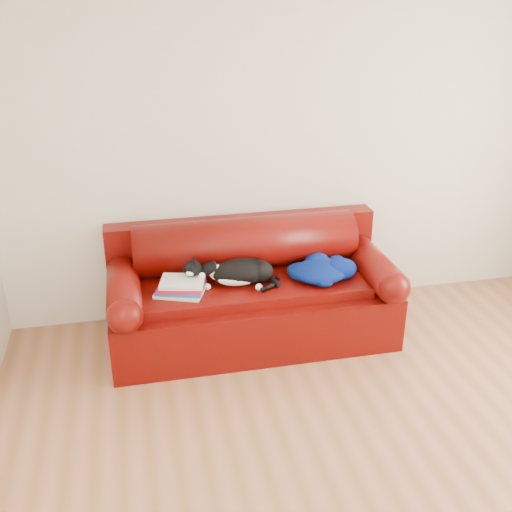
{
  "coord_description": "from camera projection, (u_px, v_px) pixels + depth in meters",
  "views": [
    {
      "loc": [
        -1.23,
        -2.4,
        2.48
      ],
      "look_at": [
        -0.41,
        1.35,
        0.75
      ],
      "focal_mm": 42.0,
      "sensor_mm": 36.0,
      "label": 1
    }
  ],
  "objects": [
    {
      "name": "ground",
      "position": [
        378.0,
        465.0,
        3.39
      ],
      "size": [
        4.5,
        4.5,
        0.0
      ],
      "primitive_type": "plane",
      "color": "brown",
      "rests_on": "ground"
    },
    {
      "name": "sofa_back",
      "position": [
        245.0,
        260.0,
        4.64
      ],
      "size": [
        2.1,
        1.01,
        0.88
      ],
      "color": "#3F0402",
      "rests_on": "ground"
    },
    {
      "name": "sofa_base",
      "position": [
        252.0,
        309.0,
        4.54
      ],
      "size": [
        2.1,
        0.9,
        0.5
      ],
      "color": "#3F0402",
      "rests_on": "ground"
    },
    {
      "name": "room_shell",
      "position": [
        432.0,
        180.0,
        2.75
      ],
      "size": [
        4.52,
        4.02,
        2.61
      ],
      "color": "beige",
      "rests_on": "ground"
    },
    {
      "name": "book_stack",
      "position": [
        181.0,
        287.0,
        4.21
      ],
      "size": [
        0.4,
        0.35,
        0.1
      ],
      "rotation": [
        0.0,
        0.0,
        -0.3
      ],
      "color": "beige",
      "rests_on": "sofa_base"
    },
    {
      "name": "cat",
      "position": [
        241.0,
        272.0,
        4.33
      ],
      "size": [
        0.61,
        0.35,
        0.23
      ],
      "rotation": [
        0.0,
        0.0,
        -0.25
      ],
      "color": "black",
      "rests_on": "sofa_base"
    },
    {
      "name": "blanket",
      "position": [
        322.0,
        270.0,
        4.43
      ],
      "size": [
        0.56,
        0.45,
        0.15
      ],
      "rotation": [
        0.0,
        0.0,
        0.24
      ],
      "color": "#020B48",
      "rests_on": "sofa_base"
    }
  ]
}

